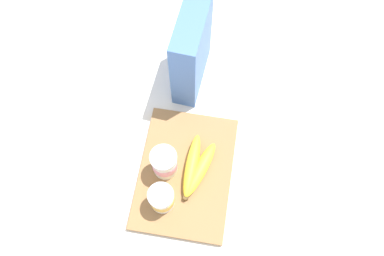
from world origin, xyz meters
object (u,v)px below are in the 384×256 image
cereal_box (192,51)px  yogurt_cup_front (162,199)px  yogurt_cup_back (164,164)px  banana_bunch (196,167)px  cutting_board (186,172)px

cereal_box → yogurt_cup_front: (-0.40, 0.01, -0.07)m
cereal_box → yogurt_cup_back: size_ratio=2.71×
yogurt_cup_back → yogurt_cup_front: bearing=-173.3°
yogurt_cup_front → yogurt_cup_back: bearing=6.7°
yogurt_cup_front → yogurt_cup_back: (0.09, 0.01, 0.01)m
yogurt_cup_back → cereal_box: bearing=-3.7°
cereal_box → yogurt_cup_back: cereal_box is taller
yogurt_cup_back → banana_bunch: 0.09m
cutting_board → cereal_box: bearing=6.3°
yogurt_cup_front → banana_bunch: size_ratio=0.45×
cutting_board → yogurt_cup_back: yogurt_cup_back is taller
banana_bunch → yogurt_cup_front: bearing=145.3°
cutting_board → yogurt_cup_back: size_ratio=3.57×
cutting_board → yogurt_cup_front: (-0.09, 0.04, 0.05)m
cereal_box → yogurt_cup_back: bearing=-179.5°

